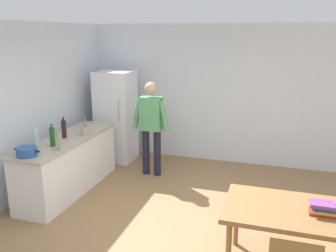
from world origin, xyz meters
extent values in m
plane|color=#936D47|center=(0.00, 0.00, 0.00)|extent=(14.00, 14.00, 0.00)
cube|color=silver|center=(0.00, 3.00, 1.35)|extent=(6.40, 0.12, 2.70)
cube|color=silver|center=(-2.60, 0.20, 1.35)|extent=(0.12, 5.60, 2.70)
cube|color=white|center=(-2.00, 0.80, 0.43)|extent=(0.60, 2.12, 0.86)
cube|color=#B2A893|center=(-2.00, 0.80, 0.88)|extent=(0.64, 2.20, 0.04)
cube|color=white|center=(-1.90, 2.40, 0.90)|extent=(0.70, 0.64, 1.80)
cylinder|color=#B2B2B7|center=(-1.68, 2.06, 1.10)|extent=(0.02, 0.02, 0.40)
cylinder|color=#1E1E2D|center=(-1.06, 1.85, 0.42)|extent=(0.13, 0.13, 0.84)
cylinder|color=#1E1E2D|center=(-0.84, 1.85, 0.42)|extent=(0.13, 0.13, 0.84)
cube|color=#519960|center=(-0.95, 1.85, 1.14)|extent=(0.38, 0.22, 0.60)
sphere|color=tan|center=(-0.95, 1.85, 1.59)|extent=(0.22, 0.22, 0.22)
cylinder|color=#519960|center=(-1.20, 1.81, 1.12)|extent=(0.20, 0.09, 0.55)
cylinder|color=#519960|center=(-0.70, 1.81, 1.12)|extent=(0.20, 0.09, 0.55)
cube|color=olive|center=(1.40, -0.30, 0.72)|extent=(1.40, 0.90, 0.05)
cylinder|color=olive|center=(0.80, -0.65, 0.35)|extent=(0.06, 0.06, 0.70)
cylinder|color=olive|center=(0.80, 0.05, 0.35)|extent=(0.06, 0.06, 0.70)
cylinder|color=#285193|center=(-2.03, -0.10, 0.96)|extent=(0.28, 0.28, 0.12)
cube|color=black|center=(-2.20, -0.10, 0.98)|extent=(0.06, 0.03, 0.02)
cube|color=black|center=(-1.86, -0.10, 0.98)|extent=(0.06, 0.03, 0.02)
cylinder|color=tan|center=(-1.81, 1.03, 0.97)|extent=(0.11, 0.11, 0.14)
cylinder|color=olive|center=(-1.79, 1.03, 1.11)|extent=(0.02, 0.05, 0.22)
cylinder|color=olive|center=(-1.79, 1.02, 1.11)|extent=(0.02, 0.04, 0.22)
cylinder|color=silver|center=(-2.25, 0.39, 1.02)|extent=(0.07, 0.07, 0.24)
cylinder|color=silver|center=(-2.25, 0.39, 1.17)|extent=(0.03, 0.03, 0.06)
cylinder|color=#1E5123|center=(-1.96, 0.38, 1.04)|extent=(0.08, 0.08, 0.28)
cylinder|color=#1E5123|center=(-1.96, 0.38, 1.21)|extent=(0.03, 0.03, 0.06)
cylinder|color=gray|center=(-1.76, 0.24, 1.03)|extent=(0.06, 0.06, 0.26)
cylinder|color=gray|center=(-1.76, 0.24, 1.19)|extent=(0.02, 0.02, 0.06)
cylinder|color=black|center=(-2.04, 0.80, 1.04)|extent=(0.08, 0.08, 0.28)
cylinder|color=black|center=(-2.04, 0.80, 1.21)|extent=(0.03, 0.03, 0.06)
cube|color=#B22D28|center=(1.69, -0.33, 0.77)|extent=(0.26, 0.15, 0.03)
cube|color=gold|center=(1.70, -0.31, 0.79)|extent=(0.22, 0.19, 0.03)
cube|color=#284C8E|center=(1.69, -0.31, 0.83)|extent=(0.24, 0.15, 0.04)
cube|color=#753D7F|center=(1.67, -0.33, 0.86)|extent=(0.24, 0.17, 0.03)
camera|label=1|loc=(1.16, -3.87, 2.53)|focal=37.87mm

